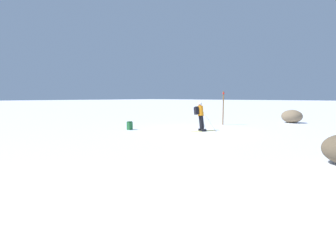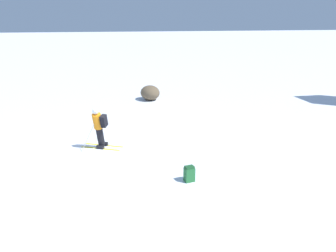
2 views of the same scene
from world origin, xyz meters
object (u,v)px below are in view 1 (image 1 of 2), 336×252
Objects in this scene: skier at (200,115)px; trail_marker at (223,107)px; exposed_boulder_0 at (292,116)px; spare_backpack at (130,126)px.

trail_marker is (0.62, -3.75, 0.35)m from skier.
exposed_boulder_0 is (-2.60, -8.41, -0.43)m from skier.
skier is 3.82m from trail_marker.
skier is 1.12× the size of exposed_boulder_0.
spare_backpack is at bearing 60.88° from exposed_boulder_0.
spare_backpack is (3.42, 2.40, -0.68)m from skier.
trail_marker reaches higher than exposed_boulder_0.
trail_marker is at bearing 148.17° from spare_backpack.
skier reaches higher than spare_backpack.
skier is 0.72× the size of trail_marker.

